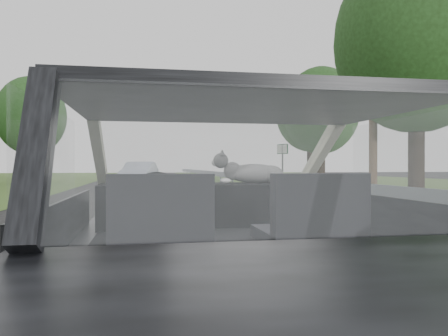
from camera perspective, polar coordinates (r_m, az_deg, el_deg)
name	(u,v)px	position (r m, az deg, el deg)	size (l,w,h in m)	color
subject_car	(228,235)	(2.56, 0.55, -8.76)	(1.80, 4.00, 1.45)	black
dashboard	(212,204)	(3.16, -1.57, -4.76)	(1.58, 0.45, 0.30)	black
driver_seat	(160,215)	(2.21, -8.31, -6.15)	(0.50, 0.72, 0.42)	#222328
passenger_seat	(312,212)	(2.38, 11.44, -5.71)	(0.50, 0.72, 0.42)	#222328
steering_wheel	(157,198)	(2.83, -8.72, -3.94)	(0.36, 0.36, 0.04)	black
cat	(254,172)	(3.25, 3.98, -0.54)	(0.55, 0.17, 0.25)	gray
guardrail	(307,184)	(13.38, 10.73, -2.06)	(0.05, 90.00, 0.32)	slate
other_car	(139,174)	(24.02, -10.99, -0.79)	(1.62, 4.10, 1.35)	silver
highway_sign	(283,165)	(25.53, 7.65, 0.44)	(0.10, 0.95, 2.39)	#0C401D
utility_pole	(373,72)	(16.62, 18.92, 11.80)	(0.29, 0.29, 8.90)	brown
tree_0	(416,76)	(16.29, 23.84, 10.88)	(5.45, 5.45, 8.26)	#1B3313
tree_2	(321,128)	(26.01, 12.54, 5.17)	(4.41, 4.41, 6.68)	#1B3313
tree_3	(310,128)	(35.08, 11.22, 5.17)	(5.43, 5.43, 8.23)	#1B3313
tree_6	(31,131)	(31.76, -23.87, 4.42)	(4.52, 4.52, 6.85)	#1B3313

